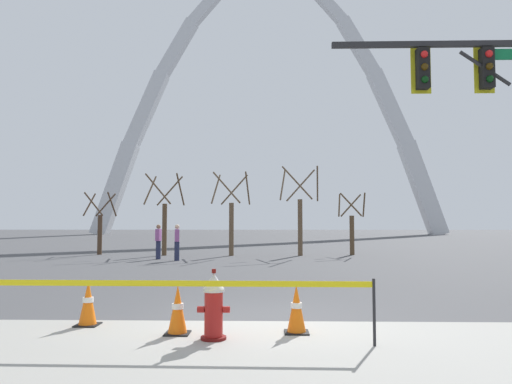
{
  "coord_description": "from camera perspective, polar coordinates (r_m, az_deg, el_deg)",
  "views": [
    {
      "loc": [
        0.16,
        -8.25,
        1.63
      ],
      "look_at": [
        -0.19,
        5.0,
        2.5
      ],
      "focal_mm": 33.89,
      "sensor_mm": 36.0,
      "label": 1
    }
  ],
  "objects": [
    {
      "name": "traffic_cone_mid_sidewalk",
      "position": [
        7.42,
        4.79,
        -13.61
      ],
      "size": [
        0.36,
        0.36,
        0.73
      ],
      "color": "black",
      "rests_on": "ground"
    },
    {
      "name": "ground_plane",
      "position": [
        8.41,
        0.39,
        -14.93
      ],
      "size": [
        240.0,
        240.0,
        0.0
      ],
      "primitive_type": "plane",
      "color": "#474749"
    },
    {
      "name": "tree_right_mid",
      "position": [
        25.82,
        11.24,
        -4.12
      ],
      "size": [
        1.5,
        1.51,
        3.22
      ],
      "color": "brown",
      "rests_on": "ground"
    },
    {
      "name": "tree_left_mid",
      "position": [
        25.35,
        -10.75,
        -3.18
      ],
      "size": [
        1.92,
        1.93,
        4.17
      ],
      "color": "brown",
      "rests_on": "ground"
    },
    {
      "name": "pedestrian_walking_left",
      "position": [
        21.67,
        -9.31,
        -5.85
      ],
      "size": [
        0.26,
        0.37,
        1.59
      ],
      "color": "#232847",
      "rests_on": "ground"
    },
    {
      "name": "pedestrian_standing_center",
      "position": [
        22.72,
        -11.45,
        -5.73
      ],
      "size": [
        0.23,
        0.36,
        1.59
      ],
      "color": "#232847",
      "rests_on": "ground"
    },
    {
      "name": "caution_tape_barrier",
      "position": [
        6.79,
        -9.5,
        -12.24
      ],
      "size": [
        5.38,
        0.12,
        0.9
      ],
      "color": "#232326",
      "rests_on": "ground"
    },
    {
      "name": "traffic_signal_gantry",
      "position": [
        11.96,
        26.86,
        8.42
      ],
      "size": [
        5.02,
        0.44,
        6.0
      ],
      "color": "#232326",
      "rests_on": "ground"
    },
    {
      "name": "monument_arch",
      "position": [
        74.62,
        1.35,
        9.43
      ],
      "size": [
        53.33,
        2.34,
        41.99
      ],
      "color": "silver",
      "rests_on": "ground"
    },
    {
      "name": "tree_center_left",
      "position": [
        24.71,
        -2.93,
        -3.17
      ],
      "size": [
        1.95,
        1.96,
        4.23
      ],
      "color": "brown",
      "rests_on": "ground"
    },
    {
      "name": "tree_center_right",
      "position": [
        24.82,
        5.21,
        -2.87
      ],
      "size": [
        2.08,
        2.09,
        4.51
      ],
      "color": "brown",
      "rests_on": "ground"
    },
    {
      "name": "traffic_cone_curb_edge",
      "position": [
        8.37,
        -19.21,
        -12.3
      ],
      "size": [
        0.36,
        0.36,
        0.73
      ],
      "color": "black",
      "rests_on": "ground"
    },
    {
      "name": "tree_far_left",
      "position": [
        26.9,
        -17.94,
        -3.94
      ],
      "size": [
        1.53,
        1.54,
        3.28
      ],
      "color": "#473323",
      "rests_on": "ground"
    },
    {
      "name": "traffic_cone_by_hydrant",
      "position": [
        7.42,
        -9.23,
        -13.58
      ],
      "size": [
        0.36,
        0.36,
        0.73
      ],
      "color": "black",
      "rests_on": "ground"
    },
    {
      "name": "fire_hydrant",
      "position": [
        7.02,
        -5.01,
        -13.28
      ],
      "size": [
        0.46,
        0.48,
        0.99
      ],
      "color": "#5E0F0D",
      "rests_on": "ground"
    }
  ]
}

